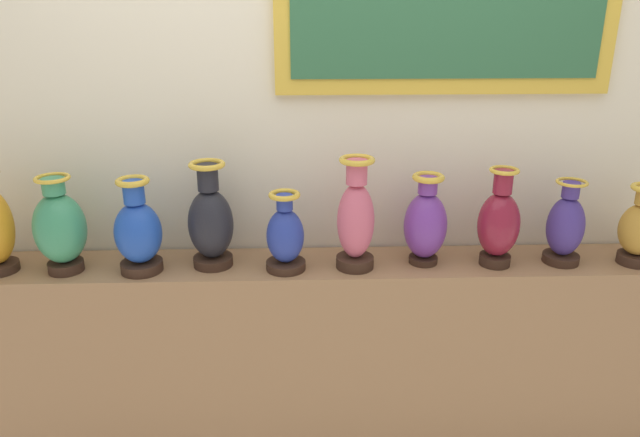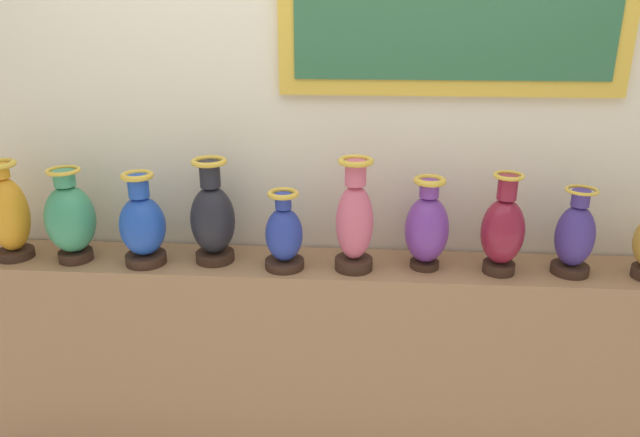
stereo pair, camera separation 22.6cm
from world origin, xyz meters
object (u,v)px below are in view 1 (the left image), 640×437
object	(u,v)px
vase_indigo	(565,227)
vase_burgundy	(499,223)
vase_jade	(60,228)
vase_ochre	(640,229)
vase_cobalt	(285,237)
vase_violet	(425,223)
vase_sapphire	(138,232)
vase_rose	(356,220)
vase_onyx	(211,222)

from	to	relation	value
vase_indigo	vase_burgundy	bearing A→B (deg)	-177.39
vase_jade	vase_ochre	world-z (taller)	vase_jade
vase_indigo	vase_cobalt	bearing A→B (deg)	-178.55
vase_violet	vase_ochre	size ratio (longest dim) A/B	1.13
vase_cobalt	vase_ochre	world-z (taller)	vase_ochre
vase_jade	vase_indigo	distance (m)	1.92
vase_jade	vase_indigo	size ratio (longest dim) A/B	1.12
vase_jade	vase_violet	bearing A→B (deg)	1.25
vase_jade	vase_sapphire	world-z (taller)	vase_jade
vase_jade	vase_sapphire	distance (m)	0.29
vase_burgundy	vase_indigo	size ratio (longest dim) A/B	1.16
vase_violet	vase_burgundy	distance (m)	0.28
vase_rose	vase_violet	size ratio (longest dim) A/B	1.21
vase_indigo	vase_ochre	distance (m)	0.28
vase_cobalt	vase_rose	world-z (taller)	vase_rose
vase_cobalt	vase_ochre	size ratio (longest dim) A/B	0.97
vase_rose	vase_ochre	xyz separation A→B (m)	(1.10, -0.00, -0.05)
vase_cobalt	vase_indigo	world-z (taller)	vase_indigo
vase_onyx	vase_violet	size ratio (longest dim) A/B	1.15
vase_sapphire	vase_violet	bearing A→B (deg)	2.04
vase_burgundy	vase_ochre	size ratio (longest dim) A/B	1.21
vase_cobalt	vase_indigo	bearing A→B (deg)	1.45
vase_jade	vase_ochre	bearing A→B (deg)	-0.13
vase_ochre	vase_indigo	bearing A→B (deg)	175.73
vase_burgundy	vase_ochre	world-z (taller)	vase_burgundy
vase_jade	vase_cobalt	xyz separation A→B (m)	(0.84, -0.01, -0.04)
vase_cobalt	vase_ochre	distance (m)	1.36
vase_indigo	vase_ochre	xyz separation A→B (m)	(0.28, -0.02, -0.00)
vase_jade	vase_cobalt	size ratio (longest dim) A/B	1.21
vase_onyx	vase_ochre	distance (m)	1.65
vase_rose	vase_ochre	size ratio (longest dim) A/B	1.37
vase_ochre	vase_rose	bearing A→B (deg)	179.91
vase_jade	vase_ochre	xyz separation A→B (m)	(2.20, -0.00, -0.03)
vase_cobalt	vase_indigo	size ratio (longest dim) A/B	0.92
vase_burgundy	vase_ochre	bearing A→B (deg)	-0.93
vase_rose	vase_indigo	distance (m)	0.82
vase_onyx	vase_ochre	xyz separation A→B (m)	(1.65, -0.04, -0.03)
vase_onyx	vase_burgundy	distance (m)	1.10
vase_onyx	vase_burgundy	world-z (taller)	vase_onyx
vase_cobalt	vase_violet	bearing A→B (deg)	4.39
vase_cobalt	vase_sapphire	bearing A→B (deg)	179.71
vase_sapphire	vase_cobalt	bearing A→B (deg)	-0.29
vase_ochre	vase_burgundy	bearing A→B (deg)	179.07
vase_burgundy	vase_ochre	xyz separation A→B (m)	(0.55, -0.01, -0.03)
vase_violet	vase_ochre	xyz separation A→B (m)	(0.82, -0.03, -0.02)
vase_sapphire	vase_onyx	bearing A→B (deg)	9.30
vase_violet	vase_burgundy	bearing A→B (deg)	-5.41
vase_rose	vase_burgundy	world-z (taller)	vase_rose
vase_cobalt	vase_violet	distance (m)	0.54
vase_onyx	vase_cobalt	world-z (taller)	vase_onyx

